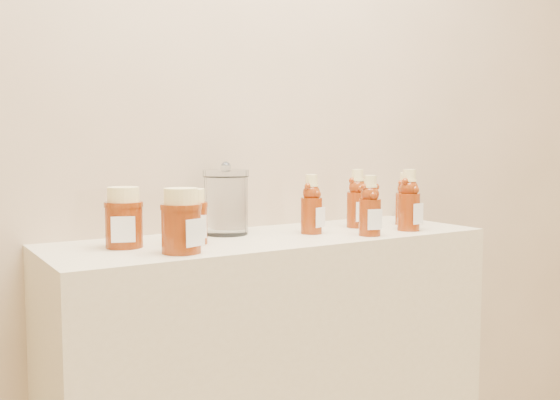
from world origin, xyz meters
TOP-DOWN VIEW (x-y plane):
  - wall_back at (0.00, 1.75)m, footprint 3.50×0.02m
  - display_table at (0.00, 1.55)m, footprint 1.20×0.40m
  - bear_bottle_back_left at (0.12, 1.54)m, footprint 0.08×0.08m
  - bear_bottle_back_mid at (0.31, 1.57)m, footprint 0.08×0.08m
  - bear_bottle_back_right at (0.47, 1.54)m, footprint 0.06×0.06m
  - bear_bottle_front_left at (0.23, 1.42)m, footprint 0.08×0.08m
  - bear_bottle_front_right at (0.39, 1.44)m, footprint 0.08×0.08m
  - honey_jar_left at (-0.40, 1.58)m, footprint 0.12×0.12m
  - honey_jar_back at (-0.24, 1.55)m, footprint 0.09×0.09m
  - honey_jar_front at (-0.31, 1.44)m, footprint 0.12×0.12m
  - glass_canister at (-0.09, 1.65)m, footprint 0.17×0.17m

SIDE VIEW (x-z plane):
  - display_table at x=0.00m, z-range 0.00..0.90m
  - honey_jar_back at x=-0.24m, z-range 0.90..1.04m
  - honey_jar_left at x=-0.40m, z-range 0.90..1.05m
  - honey_jar_front at x=-0.31m, z-range 0.90..1.05m
  - bear_bottle_back_right at x=0.47m, z-range 0.90..1.08m
  - bear_bottle_front_left at x=0.23m, z-range 0.90..1.09m
  - bear_bottle_back_left at x=0.12m, z-range 0.90..1.09m
  - glass_canister at x=-0.09m, z-range 0.90..1.09m
  - bear_bottle_back_mid at x=0.31m, z-range 0.90..1.10m
  - bear_bottle_front_right at x=0.39m, z-range 0.90..1.10m
  - wall_back at x=0.00m, z-range 0.00..2.70m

